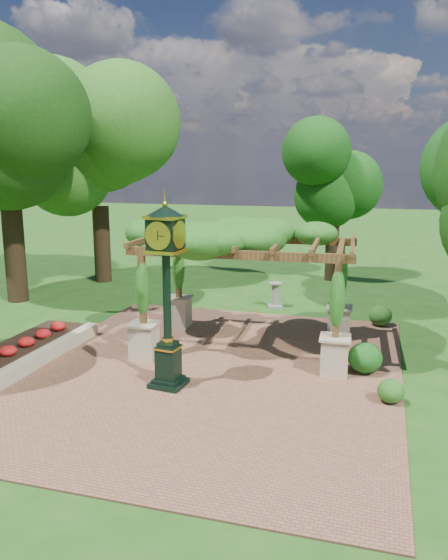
# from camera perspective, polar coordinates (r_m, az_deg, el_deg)

# --- Properties ---
(ground) EXTENTS (120.00, 120.00, 0.00)m
(ground) POSITION_cam_1_polar(r_m,az_deg,el_deg) (14.01, -2.93, -10.90)
(ground) COLOR #1E4714
(ground) RESTS_ON ground
(brick_plaza) EXTENTS (10.00, 12.00, 0.04)m
(brick_plaza) POSITION_cam_1_polar(r_m,az_deg,el_deg) (14.88, -1.64, -9.40)
(brick_plaza) COLOR brown
(brick_plaza) RESTS_ON ground
(border_wall) EXTENTS (0.35, 5.00, 0.40)m
(border_wall) POSITION_cam_1_polar(r_m,az_deg,el_deg) (16.34, -17.88, -7.33)
(border_wall) COLOR #C6B793
(border_wall) RESTS_ON ground
(flower_bed) EXTENTS (1.50, 5.00, 0.36)m
(flower_bed) POSITION_cam_1_polar(r_m,az_deg,el_deg) (16.86, -20.43, -7.00)
(flower_bed) COLOR red
(flower_bed) RESTS_ON ground
(pedestal_clock) EXTENTS (0.99, 0.99, 4.57)m
(pedestal_clock) POSITION_cam_1_polar(r_m,az_deg,el_deg) (13.12, -6.04, 0.00)
(pedestal_clock) COLOR black
(pedestal_clock) RESTS_ON brick_plaza
(pergola) EXTENTS (6.36, 4.17, 3.89)m
(pergola) POSITION_cam_1_polar(r_m,az_deg,el_deg) (15.93, 2.49, 3.85)
(pergola) COLOR tan
(pergola) RESTS_ON brick_plaza
(sundial) EXTENTS (0.68, 0.68, 0.98)m
(sundial) POSITION_cam_1_polar(r_m,az_deg,el_deg) (21.27, 5.36, -1.72)
(sundial) COLOR gray
(sundial) RESTS_ON ground
(shrub_front) EXTENTS (0.78, 0.78, 0.56)m
(shrub_front) POSITION_cam_1_polar(r_m,az_deg,el_deg) (13.41, 17.04, -11.03)
(shrub_front) COLOR #245718
(shrub_front) RESTS_ON brick_plaza
(shrub_mid) EXTENTS (0.95, 0.95, 0.81)m
(shrub_mid) POSITION_cam_1_polar(r_m,az_deg,el_deg) (15.00, 14.53, -7.89)
(shrub_mid) COLOR #164B15
(shrub_mid) RESTS_ON brick_plaza
(shrub_back) EXTENTS (0.87, 0.87, 0.71)m
(shrub_back) POSITION_cam_1_polar(r_m,az_deg,el_deg) (19.41, 16.02, -3.59)
(shrub_back) COLOR #255518
(shrub_back) RESTS_ON brick_plaza
(tree_west_near) EXTENTS (5.66, 5.66, 10.33)m
(tree_west_near) POSITION_cam_1_polar(r_m,az_deg,el_deg) (23.25, -21.99, 15.21)
(tree_west_near) COLOR #2F1F12
(tree_west_near) RESTS_ON ground
(tree_west_far) EXTENTS (5.22, 5.22, 9.16)m
(tree_west_far) POSITION_cam_1_polar(r_m,az_deg,el_deg) (26.12, -13.09, 13.53)
(tree_west_far) COLOR #2F1F12
(tree_west_far) RESTS_ON ground
(tree_north) EXTENTS (3.61, 3.61, 7.35)m
(tree_north) POSITION_cam_1_polar(r_m,az_deg,el_deg) (26.24, 11.53, 10.83)
(tree_north) COLOR black
(tree_north) RESTS_ON ground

